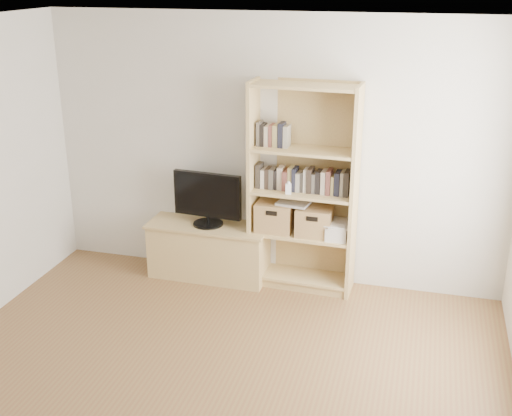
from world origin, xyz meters
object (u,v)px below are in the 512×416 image
at_px(bookshelf, 303,189).
at_px(basket_left, 275,216).
at_px(laptop, 293,203).
at_px(tv_stand, 209,251).
at_px(basket_right, 314,221).
at_px(baby_monitor, 288,189).
at_px(television, 208,199).

height_order(bookshelf, basket_left, bookshelf).
relative_size(basket_left, laptop, 1.17).
distance_m(tv_stand, basket_right, 1.15).
bearing_deg(bookshelf, laptop, -173.90).
distance_m(baby_monitor, basket_left, 0.38).
xyz_separation_m(tv_stand, television, (0.00, 0.00, 0.57)).
bearing_deg(basket_left, bookshelf, -0.87).
height_order(television, baby_monitor, television).
height_order(bookshelf, laptop, bookshelf).
bearing_deg(laptop, television, -168.89).
distance_m(television, baby_monitor, 0.85).
bearing_deg(basket_right, basket_left, 178.17).
bearing_deg(basket_left, basket_right, -2.06).
relative_size(baby_monitor, laptop, 0.34).
bearing_deg(basket_left, television, -175.80).
bearing_deg(laptop, basket_right, 7.47).
bearing_deg(laptop, bookshelf, 12.53).
bearing_deg(television, basket_right, 6.39).
bearing_deg(bookshelf, basket_left, -178.81).
distance_m(bookshelf, laptop, 0.17).
xyz_separation_m(bookshelf, baby_monitor, (-0.12, -0.11, 0.03)).
bearing_deg(baby_monitor, tv_stand, 166.05).
relative_size(baby_monitor, basket_right, 0.30).
height_order(baby_monitor, basket_left, baby_monitor).
bearing_deg(baby_monitor, television, 166.05).
bearing_deg(laptop, baby_monitor, -96.66).
bearing_deg(basket_right, tv_stand, -177.87).
distance_m(tv_stand, basket_left, 0.80).
bearing_deg(baby_monitor, bookshelf, 33.33).
height_order(tv_stand, television, television).
distance_m(basket_left, basket_right, 0.39).
relative_size(baby_monitor, basket_left, 0.29).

